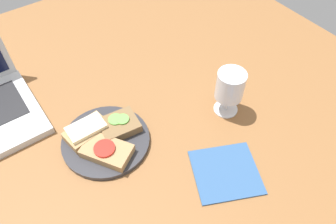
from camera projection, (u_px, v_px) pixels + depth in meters
wooden_table at (145, 125)px, 84.67cm from camera, size 140.00×140.00×3.00cm
plate at (105, 140)px, 78.97cm from camera, size 21.11×21.11×1.22cm
sandwich_with_cheese at (87, 131)px, 78.12cm from camera, size 11.22×7.73×3.22cm
sandwich_with_tomato at (107, 151)px, 74.83cm from camera, size 11.61×13.00×2.70cm
sandwich_with_cucumber at (119, 125)px, 79.63cm from camera, size 10.02×8.46×2.69cm
wine_glass at (230, 87)px, 79.80cm from camera, size 7.06×7.06×12.67cm
napkin at (226, 172)px, 73.74cm from camera, size 18.93×18.57×0.40cm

